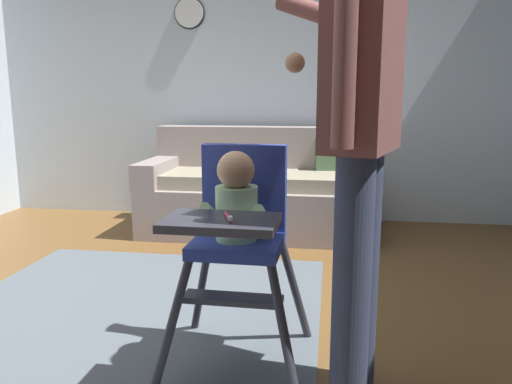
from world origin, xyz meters
The scene contains 7 objects.
ground centered at (0.00, 0.00, -0.05)m, with size 6.33×6.53×0.10m, color brown.
wall_far centered at (0.00, 2.49, 1.33)m, with size 5.53×0.06×2.66m, color silver.
area_rug centered at (-0.25, -0.27, 0.00)m, with size 1.95×2.96×0.01m, color #555E66.
couch centered at (0.18, 1.97, 0.33)m, with size 1.88×0.86×0.86m.
high_chair centered at (0.39, -0.17, 0.63)m, with size 0.62×0.73×0.93m.
adult_standing centered at (0.86, -0.32, 0.99)m, with size 0.50×0.59×1.74m.
wall_clock centered at (-0.53, 2.45, 1.85)m, with size 0.28×0.04×0.28m.
Camera 1 is at (0.76, -2.12, 1.13)m, focal length 35.24 mm.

